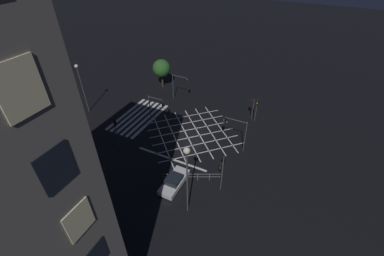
% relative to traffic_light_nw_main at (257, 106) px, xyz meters
% --- Properties ---
extents(ground_plane, '(200.00, 200.00, 0.00)m').
position_rel_traffic_light_nw_main_xyz_m(ground_plane, '(6.80, -7.05, -2.62)').
color(ground_plane, black).
extents(road_markings, '(14.40, 18.85, 0.01)m').
position_rel_traffic_light_nw_main_xyz_m(road_markings, '(7.13, -12.17, -2.61)').
color(road_markings, silver).
rests_on(road_markings, ground_plane).
extents(traffic_light_nw_main, '(0.39, 0.36, 3.65)m').
position_rel_traffic_light_nw_main_xyz_m(traffic_light_nw_main, '(0.00, 0.00, 0.00)').
color(traffic_light_nw_main, '#424244').
rests_on(traffic_light_nw_main, ground_plane).
extents(traffic_light_ne_main, '(0.39, 0.36, 3.64)m').
position_rel_traffic_light_nw_main_xyz_m(traffic_light_ne_main, '(13.20, -0.15, -0.01)').
color(traffic_light_ne_main, '#424244').
rests_on(traffic_light_ne_main, ground_plane).
extents(traffic_light_ne_cross, '(0.36, 0.39, 3.98)m').
position_rel_traffic_light_nw_main_xyz_m(traffic_light_ne_cross, '(14.42, 0.05, 0.23)').
color(traffic_light_ne_cross, '#424244').
rests_on(traffic_light_ne_cross, ground_plane).
extents(traffic_light_nw_cross, '(0.36, 0.39, 3.27)m').
position_rel_traffic_light_nw_main_xyz_m(traffic_light_nw_cross, '(-0.52, -0.66, -0.28)').
color(traffic_light_nw_cross, '#424244').
rests_on(traffic_light_nw_cross, ground_plane).
extents(traffic_light_sw_cross, '(0.36, 2.78, 4.46)m').
position_rel_traffic_light_nw_main_xyz_m(traffic_light_sw_cross, '(-0.50, -12.77, 0.67)').
color(traffic_light_sw_cross, '#424244').
rests_on(traffic_light_sw_cross, ground_plane).
extents(traffic_light_se_main, '(0.39, 0.36, 4.58)m').
position_rel_traffic_light_nw_main_xyz_m(traffic_light_se_main, '(13.81, -14.06, 0.64)').
color(traffic_light_se_main, '#424244').
rests_on(traffic_light_se_main, ground_plane).
extents(traffic_light_median_north, '(0.36, 3.03, 4.55)m').
position_rel_traffic_light_nw_main_xyz_m(traffic_light_median_north, '(7.28, -1.00, 0.75)').
color(traffic_light_median_north, '#424244').
rests_on(traffic_light_median_north, ground_plane).
extents(traffic_light_median_south, '(0.36, 2.61, 4.13)m').
position_rel_traffic_light_nw_main_xyz_m(traffic_light_median_south, '(6.53, -12.74, 0.42)').
color(traffic_light_median_south, '#424244').
rests_on(traffic_light_median_south, ground_plane).
extents(street_lamp_east, '(0.61, 0.61, 8.36)m').
position_rel_traffic_light_nw_main_xyz_m(street_lamp_east, '(18.39, -1.85, 3.76)').
color(street_lamp_east, '#424244').
rests_on(street_lamp_east, ground_plane).
extents(street_lamp_west, '(0.52, 0.52, 7.82)m').
position_rel_traffic_light_nw_main_xyz_m(street_lamp_west, '(8.95, -24.11, 3.01)').
color(street_lamp_west, '#424244').
rests_on(street_lamp_west, ground_plane).
extents(street_tree_near, '(3.12, 3.12, 5.12)m').
position_rel_traffic_light_nw_main_xyz_m(street_tree_near, '(-3.43, -18.06, 0.93)').
color(street_tree_near, '#473323').
rests_on(street_tree_near, ground_plane).
extents(waiting_car, '(4.34, 1.75, 1.27)m').
position_rel_traffic_light_nw_main_xyz_m(waiting_car, '(16.13, -4.65, -2.01)').
color(waiting_car, silver).
rests_on(waiting_car, ground_plane).
extents(pedestrian_railing, '(2.93, 5.92, 1.05)m').
position_rel_traffic_light_nw_main_xyz_m(pedestrian_railing, '(14.64, -3.20, -1.95)').
color(pedestrian_railing, '#9EA0A5').
rests_on(pedestrian_railing, ground_plane).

